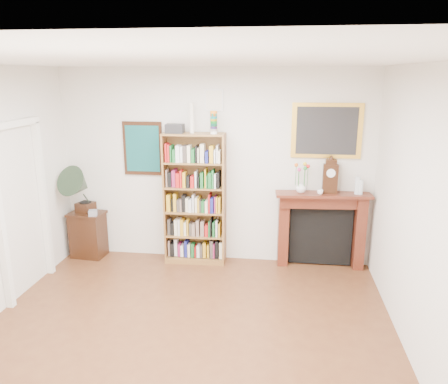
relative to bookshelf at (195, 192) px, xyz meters
name	(u,v)px	position (x,y,z in m)	size (l,w,h in m)	color
room	(172,224)	(0.26, -2.32, 0.33)	(4.51, 5.01, 2.81)	#532B19
door_casing	(22,195)	(-1.94, -1.12, 0.20)	(0.08, 1.02, 2.17)	white
teal_poster	(143,149)	(-0.79, 0.16, 0.58)	(0.58, 0.04, 0.78)	black
small_picture	(214,100)	(0.26, 0.16, 1.28)	(0.26, 0.04, 0.30)	white
gilt_painting	(327,131)	(1.81, 0.16, 0.88)	(0.95, 0.04, 0.75)	gold
bookshelf	(195,192)	(0.00, 0.00, 0.00)	(0.89, 0.34, 2.20)	brown
side_cabinet	(88,234)	(-1.65, -0.03, -0.72)	(0.51, 0.37, 0.69)	black
fireplace	(321,223)	(1.81, 0.08, -0.42)	(1.33, 0.41, 1.10)	#44180F
gramophone	(80,186)	(-1.68, -0.10, 0.05)	(0.59, 0.67, 0.75)	black
cd_stack	(93,213)	(-1.49, -0.15, -0.33)	(0.12, 0.12, 0.08)	#A2A2AD
mantel_clock	(330,177)	(1.89, 0.04, 0.27)	(0.20, 0.12, 0.47)	black
flower_vase	(301,187)	(1.50, 0.02, 0.11)	(0.15, 0.15, 0.15)	silver
teacup	(320,192)	(1.76, -0.04, 0.07)	(0.08, 0.08, 0.06)	white
bottle_left	(357,186)	(2.26, 0.04, 0.16)	(0.07, 0.07, 0.24)	silver
bottle_right	(361,187)	(2.31, 0.03, 0.14)	(0.06, 0.06, 0.20)	silver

